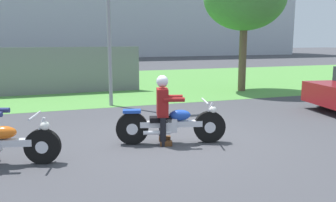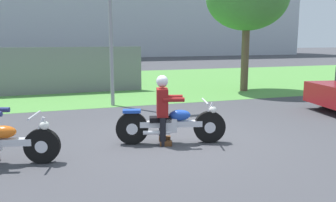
% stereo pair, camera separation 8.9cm
% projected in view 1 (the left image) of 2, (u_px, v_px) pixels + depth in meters
% --- Properties ---
extents(ground, '(120.00, 120.00, 0.00)m').
position_uv_depth(ground, '(176.00, 139.00, 7.62)').
color(ground, '#424247').
extents(grass_verge, '(60.00, 12.00, 0.01)m').
position_uv_depth(grass_verge, '(103.00, 84.00, 16.86)').
color(grass_verge, '#549342').
rests_on(grass_verge, ground).
extents(motorcycle_lead, '(2.21, 0.83, 0.89)m').
position_uv_depth(motorcycle_lead, '(172.00, 124.00, 7.25)').
color(motorcycle_lead, black).
rests_on(motorcycle_lead, ground).
extents(rider_lead, '(0.62, 0.55, 1.41)m').
position_uv_depth(rider_lead, '(163.00, 104.00, 7.16)').
color(rider_lead, black).
rests_on(rider_lead, ground).
extents(fence_segment, '(7.00, 0.06, 1.80)m').
position_uv_depth(fence_segment, '(50.00, 71.00, 13.57)').
color(fence_segment, slate).
rests_on(fence_segment, ground).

